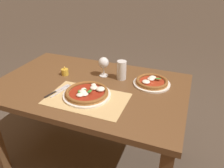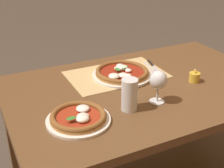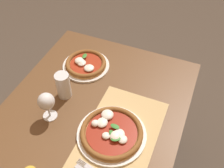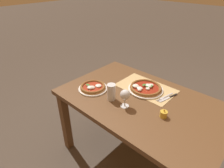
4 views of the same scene
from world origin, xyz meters
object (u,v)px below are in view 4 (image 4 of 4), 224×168
(pizza_far, at_px, (93,87))
(fork, at_px, (165,97))
(wine_glass, at_px, (125,95))
(knife, at_px, (168,98))
(votive_candle, at_px, (163,114))
(pizza_near, at_px, (145,88))
(pint_glass, at_px, (111,92))

(pizza_far, relative_size, fork, 1.35)
(wine_glass, distance_m, knife, 0.41)
(knife, bearing_deg, pizza_far, 29.86)
(knife, relative_size, votive_candle, 2.96)
(pizza_near, height_order, votive_candle, votive_candle)
(fork, distance_m, votive_candle, 0.26)
(pizza_far, bearing_deg, wine_glass, 179.42)
(fork, bearing_deg, pint_glass, 45.62)
(pint_glass, distance_m, knife, 0.50)
(pizza_near, height_order, pizza_far, pizza_near)
(wine_glass, bearing_deg, fork, -118.19)
(pint_glass, relative_size, knife, 0.68)
(pint_glass, xyz_separation_m, knife, (-0.35, -0.34, -0.06))
(pint_glass, relative_size, fork, 0.73)
(pizza_near, xyz_separation_m, knife, (-0.22, -0.02, -0.02))
(pizza_near, distance_m, knife, 0.22)
(pizza_far, relative_size, votive_candle, 3.73)
(wine_glass, relative_size, knife, 0.73)
(pizza_far, distance_m, pint_glass, 0.24)
(pizza_far, height_order, wine_glass, wine_glass)
(wine_glass, distance_m, pint_glass, 0.15)
(pizza_near, bearing_deg, votive_candle, 144.21)
(pizza_far, relative_size, knife, 1.26)
(fork, bearing_deg, pizza_far, 30.32)
(pint_glass, distance_m, votive_candle, 0.45)
(wine_glass, xyz_separation_m, knife, (-0.21, -0.34, -0.10))
(fork, relative_size, votive_candle, 2.77)
(pint_glass, xyz_separation_m, fork, (-0.32, -0.33, -0.06))
(fork, distance_m, knife, 0.03)
(pizza_near, relative_size, wine_glass, 2.06)
(pizza_far, height_order, knife, pizza_far)
(pizza_near, bearing_deg, pint_glass, 67.43)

